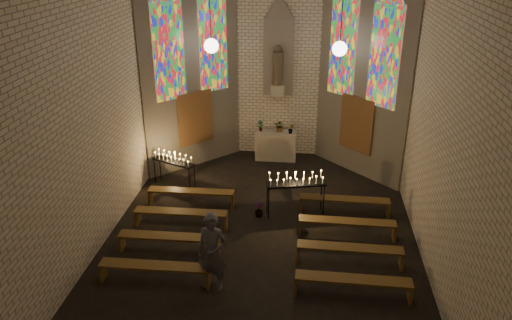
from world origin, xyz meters
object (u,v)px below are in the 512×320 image
at_px(aisle_flower_pot, 259,210).
at_px(votive_stand_left, 173,159).
at_px(altar, 276,145).
at_px(visitor, 212,252).
at_px(votive_stand_right, 296,181).

xyz_separation_m(aisle_flower_pot, votive_stand_left, (-2.82, 1.56, 0.70)).
relative_size(altar, aisle_flower_pot, 3.33).
bearing_deg(altar, visitor, -96.85).
bearing_deg(visitor, aisle_flower_pot, 87.50).
height_order(votive_stand_right, visitor, visitor).
distance_m(votive_stand_left, votive_stand_right, 4.05).
bearing_deg(aisle_flower_pot, votive_stand_left, 150.99).
bearing_deg(votive_stand_left, altar, 62.58).
distance_m(votive_stand_right, visitor, 3.83).
bearing_deg(visitor, votive_stand_right, 73.45).
bearing_deg(votive_stand_right, votive_stand_left, 147.64).
height_order(altar, votive_stand_right, votive_stand_right).
bearing_deg(visitor, votive_stand_left, 123.79).
distance_m(altar, votive_stand_right, 3.91).
height_order(altar, aisle_flower_pot, altar).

